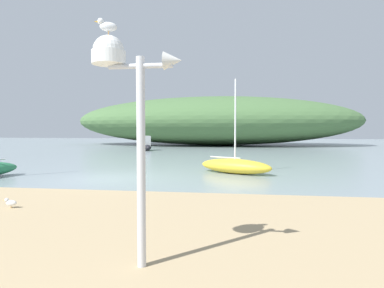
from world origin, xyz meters
TOP-DOWN VIEW (x-y plane):
  - ground_plane at (0.00, 0.00)m, footprint 120.00×120.00m
  - distant_hill at (2.43, 30.25)m, footprint 37.67×15.19m
  - mast_structure at (3.82, -8.77)m, footprint 1.25×0.46m
  - seagull_on_radar at (3.62, -8.77)m, footprint 0.31×0.18m
  - sailboat_east_reach at (5.29, 2.37)m, footprint 3.76×2.65m
  - motorboat_mid_channel at (-3.60, 17.93)m, footprint 2.10×2.59m
  - seagull_upper_strand at (-0.03, -6.00)m, footprint 0.35×0.14m

SIDE VIEW (x-z plane):
  - ground_plane at x=0.00m, z-range 0.00..0.00m
  - seagull_upper_strand at x=-0.03m, z-range 0.22..0.46m
  - sailboat_east_reach at x=5.29m, z-range -1.87..2.60m
  - motorboat_mid_channel at x=-3.60m, z-range -0.21..1.24m
  - mast_structure at x=3.82m, z-range 1.18..4.36m
  - distant_hill at x=2.43m, z-range 0.00..6.42m
  - seagull_on_radar at x=3.62m, z-range 3.40..3.62m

